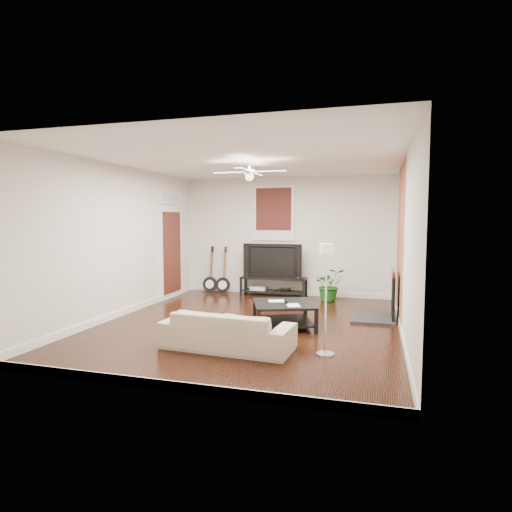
{
  "coord_description": "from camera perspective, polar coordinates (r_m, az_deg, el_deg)",
  "views": [
    {
      "loc": [
        2.09,
        -6.89,
        1.81
      ],
      "look_at": [
        0.0,
        0.4,
        1.15
      ],
      "focal_mm": 29.68,
      "sensor_mm": 36.0,
      "label": 1
    }
  ],
  "objects": [
    {
      "name": "window_back",
      "position": [
        10.15,
        2.39,
        5.77
      ],
      "size": [
        1.0,
        0.06,
        1.3
      ],
      "primitive_type": "cube",
      "color": "black",
      "rests_on": "wall_back"
    },
    {
      "name": "ceiling_fan",
      "position": [
        7.24,
        -0.89,
        11.23
      ],
      "size": [
        1.24,
        1.24,
        0.32
      ],
      "primitive_type": null,
      "color": "white",
      "rests_on": "ceiling"
    },
    {
      "name": "brick_accent",
      "position": [
        7.91,
        18.87,
        1.73
      ],
      "size": [
        0.02,
        2.2,
        2.8
      ],
      "primitive_type": "cube",
      "color": "#964530",
      "rests_on": "floor"
    },
    {
      "name": "sofa",
      "position": [
        6.01,
        -3.89,
        -9.91
      ],
      "size": [
        1.89,
        0.85,
        0.54
      ],
      "primitive_type": "imported",
      "rotation": [
        0.0,
        0.0,
        3.07
      ],
      "color": "#C1A991",
      "rests_on": "floor"
    },
    {
      "name": "guitar_left",
      "position": [
        10.49,
        -6.23,
        -1.77
      ],
      "size": [
        0.38,
        0.28,
        1.16
      ],
      "primitive_type": null,
      "rotation": [
        0.0,
        0.0,
        0.07
      ],
      "color": "black",
      "rests_on": "floor"
    },
    {
      "name": "door_left",
      "position": [
        9.91,
        -11.35,
        1.64
      ],
      "size": [
        0.08,
        1.0,
        2.5
      ],
      "primitive_type": "cube",
      "color": "white",
      "rests_on": "wall_left"
    },
    {
      "name": "guitar_right",
      "position": [
        10.34,
        -4.49,
        -1.86
      ],
      "size": [
        0.4,
        0.31,
        1.16
      ],
      "primitive_type": null,
      "rotation": [
        0.0,
        0.0,
        0.18
      ],
      "color": "black",
      "rests_on": "floor"
    },
    {
      "name": "coffee_table",
      "position": [
        7.21,
        3.74,
        -7.9
      ],
      "size": [
        1.25,
        1.25,
        0.41
      ],
      "primitive_type": "cube",
      "rotation": [
        0.0,
        0.0,
        0.35
      ],
      "color": "black",
      "rests_on": "floor"
    },
    {
      "name": "potted_plant",
      "position": [
        9.49,
        9.88,
        -3.83
      ],
      "size": [
        0.82,
        0.76,
        0.74
      ],
      "primitive_type": "imported",
      "rotation": [
        0.0,
        0.0,
        0.34
      ],
      "color": "#195819",
      "rests_on": "floor"
    },
    {
      "name": "floor_lamp",
      "position": [
        5.69,
        9.39,
        -5.81
      ],
      "size": [
        0.27,
        0.27,
        1.5
      ],
      "primitive_type": null,
      "rotation": [
        0.0,
        0.0,
        -0.07
      ],
      "color": "silver",
      "rests_on": "floor"
    },
    {
      "name": "fireplace",
      "position": [
        8.01,
        16.61,
        -4.94
      ],
      "size": [
        0.8,
        1.1,
        0.92
      ],
      "primitive_type": "cube",
      "color": "black",
      "rests_on": "floor"
    },
    {
      "name": "room",
      "position": [
        7.21,
        -0.88,
        1.71
      ],
      "size": [
        5.01,
        6.01,
        2.81
      ],
      "color": "black",
      "rests_on": "ground"
    },
    {
      "name": "tv_stand",
      "position": [
        10.08,
        2.36,
        -4.11
      ],
      "size": [
        1.56,
        0.42,
        0.44
      ],
      "primitive_type": "cube",
      "color": "black",
      "rests_on": "floor"
    },
    {
      "name": "tv",
      "position": [
        10.02,
        2.4,
        -0.59
      ],
      "size": [
        1.4,
        0.18,
        0.8
      ],
      "primitive_type": "imported",
      "color": "black",
      "rests_on": "tv_stand"
    }
  ]
}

